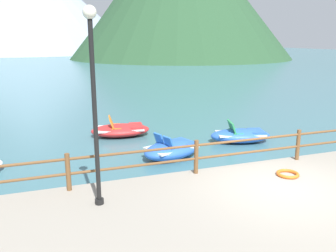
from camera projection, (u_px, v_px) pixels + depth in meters
ground_plane at (90, 70)px, 45.50m from camera, size 200.00×200.00×0.00m
dock_railing at (250, 147)px, 10.06m from camera, size 23.92×0.12×0.95m
lamp_post at (94, 91)px, 7.24m from camera, size 0.28×0.28×4.28m
life_ring at (288, 174)px, 9.48m from camera, size 0.61×0.61×0.09m
pedal_boat_0 at (241, 135)px, 13.87m from camera, size 2.61×1.74×0.87m
pedal_boat_1 at (121, 130)px, 14.77m from camera, size 2.63×1.72×0.84m
pedal_boat_3 at (172, 149)px, 12.03m from camera, size 2.44×1.92×0.90m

